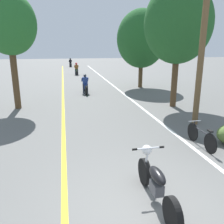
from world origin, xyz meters
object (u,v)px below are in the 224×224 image
object	(u,v)px
motorcycle_rider_far	(70,63)
bicycle_parked	(201,137)
motorcycle_foreground	(156,182)
motorcycle_rider_lead	(85,86)
roadside_tree_left	(9,25)
motorcycle_rider_mid	(77,70)
roadside_tree_right_far	(142,39)
utility_pole	(203,35)
roadside_tree_right_near	(178,24)

from	to	relation	value
motorcycle_rider_far	bicycle_parked	size ratio (longest dim) A/B	1.18
motorcycle_foreground	motorcycle_rider_lead	bearing A→B (deg)	91.58
roadside_tree_left	bicycle_parked	distance (m)	10.06
motorcycle_foreground	motorcycle_rider_mid	bearing A→B (deg)	90.75
roadside_tree_left	motorcycle_rider_mid	size ratio (longest dim) A/B	2.74
roadside_tree_right_far	motorcycle_rider_mid	bearing A→B (deg)	115.08
roadside_tree_right_far	roadside_tree_left	size ratio (longest dim) A/B	1.03
motorcycle_rider_mid	motorcycle_rider_far	distance (m)	10.89
motorcycle_rider_mid	motorcycle_rider_far	world-z (taller)	motorcycle_rider_mid
motorcycle_foreground	motorcycle_rider_far	bearing A→B (deg)	91.06
utility_pole	motorcycle_rider_lead	bearing A→B (deg)	117.05
roadside_tree_right_near	motorcycle_rider_mid	bearing A→B (deg)	105.21
roadside_tree_right_far	roadside_tree_left	distance (m)	9.81
utility_pole	roadside_tree_right_near	bearing A→B (deg)	81.91
utility_pole	motorcycle_rider_lead	distance (m)	9.15
motorcycle_foreground	motorcycle_rider_mid	distance (m)	23.47
motorcycle_rider_mid	bicycle_parked	bearing A→B (deg)	-82.39
motorcycle_foreground	motorcycle_rider_far	world-z (taller)	motorcycle_rider_far
motorcycle_foreground	bicycle_parked	xyz separation A→B (m)	(2.51, 2.39, -0.11)
motorcycle_rider_lead	roadside_tree_right_near	bearing A→B (deg)	-46.94
motorcycle_foreground	motorcycle_rider_lead	size ratio (longest dim) A/B	1.05
roadside_tree_right_near	motorcycle_rider_far	world-z (taller)	roadside_tree_right_near
roadside_tree_right_near	motorcycle_rider_lead	distance (m)	7.39
roadside_tree_right_near	roadside_tree_left	xyz separation A→B (m)	(-8.22, 1.22, -0.08)
roadside_tree_right_near	motorcycle_rider_mid	distance (m)	16.86
utility_pole	motorcycle_rider_far	bearing A→B (deg)	98.06
utility_pole	motorcycle_rider_lead	world-z (taller)	utility_pole
utility_pole	motorcycle_rider_mid	world-z (taller)	utility_pole
roadside_tree_left	motorcycle_rider_lead	bearing A→B (deg)	41.54
roadside_tree_right_near	bicycle_parked	distance (m)	6.68
roadside_tree_right_near	motorcycle_rider_far	size ratio (longest dim) A/B	3.19
roadside_tree_right_far	motorcycle_rider_mid	world-z (taller)	roadside_tree_right_far
roadside_tree_right_far	motorcycle_rider_lead	xyz separation A→B (m)	(-4.52, -1.63, -3.19)
roadside_tree_right_near	roadside_tree_right_far	xyz separation A→B (m)	(0.17, 6.28, -0.56)
utility_pole	roadside_tree_right_far	bearing A→B (deg)	86.30
roadside_tree_right_near	motorcycle_foreground	bearing A→B (deg)	-117.79
roadside_tree_right_far	motorcycle_rider_far	bearing A→B (deg)	103.24
roadside_tree_right_near	motorcycle_rider_lead	world-z (taller)	roadside_tree_right_near
motorcycle_rider_far	roadside_tree_left	bearing A→B (deg)	-97.97
motorcycle_rider_lead	motorcycle_rider_mid	bearing A→B (deg)	89.83
utility_pole	motorcycle_rider_far	size ratio (longest dim) A/B	3.57
utility_pole	motorcycle_foreground	size ratio (longest dim) A/B	3.27
utility_pole	roadside_tree_right_near	xyz separation A→B (m)	(0.43, 3.02, 0.65)
utility_pole	roadside_tree_right_near	world-z (taller)	utility_pole
motorcycle_rider_far	bicycle_parked	bearing A→B (deg)	-84.37
roadside_tree_right_far	utility_pole	bearing A→B (deg)	-93.70
roadside_tree_right_far	bicycle_parked	bearing A→B (deg)	-98.25
utility_pole	bicycle_parked	distance (m)	4.07
roadside_tree_right_near	roadside_tree_right_far	world-z (taller)	roadside_tree_right_near
motorcycle_rider_far	roadside_tree_right_far	bearing A→B (deg)	-76.76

